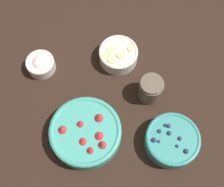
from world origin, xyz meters
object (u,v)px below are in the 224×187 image
(bowl_bananas, at_px, (118,55))
(bowl_cream, at_px, (40,64))
(bowl_strawberries, at_px, (85,133))
(jar_chocolate, at_px, (150,89))
(bowl_blueberries, at_px, (172,140))

(bowl_bananas, bearing_deg, bowl_cream, -0.16)
(bowl_strawberries, distance_m, bowl_bananas, 0.30)
(bowl_bananas, xyz_separation_m, bowl_cream, (0.28, -0.00, -0.00))
(bowl_strawberries, relative_size, bowl_cream, 2.30)
(jar_chocolate, bearing_deg, bowl_bananas, -59.84)
(bowl_strawberries, distance_m, jar_chocolate, 0.26)
(bowl_cream, bearing_deg, bowl_strawberries, 116.21)
(bowl_cream, bearing_deg, jar_chocolate, 157.53)
(bowl_blueberries, height_order, jar_chocolate, jar_chocolate)
(bowl_blueberries, distance_m, bowl_cream, 0.52)
(bowl_bananas, bearing_deg, bowl_strawberries, 62.15)
(bowl_strawberries, bearing_deg, bowl_blueberries, 167.10)
(bowl_blueberries, distance_m, bowl_bananas, 0.35)
(bowl_strawberries, bearing_deg, bowl_bananas, -117.85)
(bowl_bananas, bearing_deg, bowl_blueberries, 110.57)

